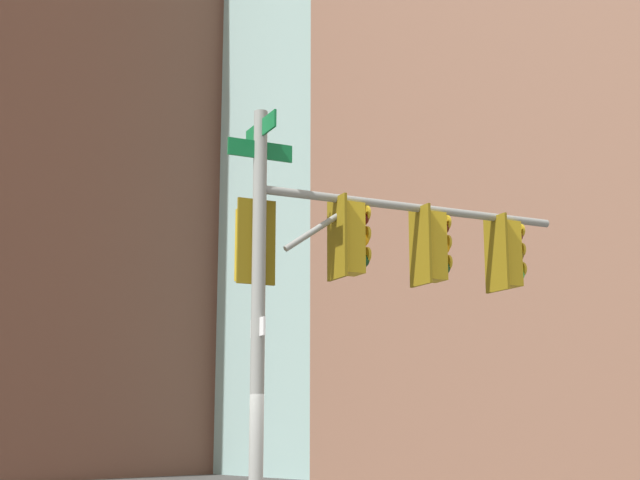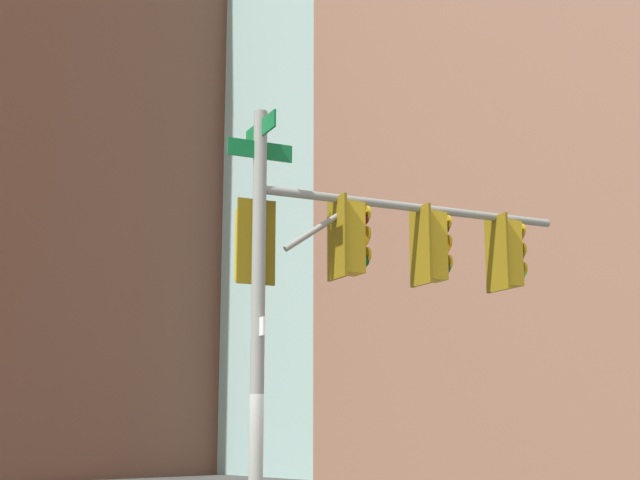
% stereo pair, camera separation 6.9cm
% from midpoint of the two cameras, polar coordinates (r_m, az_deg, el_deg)
% --- Properties ---
extents(signal_pole_assembly, '(5.11, 2.11, 6.32)m').
position_cam_midpoint_polar(signal_pole_assembly, '(12.73, 2.81, -1.34)').
color(signal_pole_assembly, gray).
rests_on(signal_pole_assembly, ground_plane).
extents(building_brick_midblock, '(23.36, 15.61, 32.55)m').
position_cam_midpoint_polar(building_brick_midblock, '(49.26, -12.97, 5.43)').
color(building_brick_midblock, brown).
rests_on(building_brick_midblock, ground_plane).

